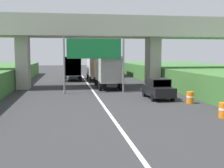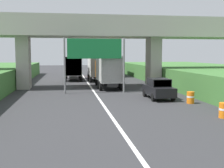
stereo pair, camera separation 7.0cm
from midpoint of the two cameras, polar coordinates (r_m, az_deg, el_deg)
name	(u,v)px [view 2 (the right image)]	position (r m, az deg, el deg)	size (l,w,h in m)	color
lane_centre_stripe	(97,96)	(25.38, -2.90, -2.47)	(0.20, 95.05, 0.01)	white
overpass_bridge	(91,35)	(32.03, -4.25, 9.86)	(40.00, 4.80, 7.82)	#ADA89E
overhead_highway_sign	(95,52)	(27.31, -3.43, 6.38)	(5.88, 0.18, 5.32)	slate
truck_silver	(97,67)	(39.82, -2.99, 3.40)	(2.44, 7.30, 3.44)	black
truck_green	(113,65)	(48.55, 0.30, 3.87)	(2.44, 7.30, 3.44)	black
truck_white	(73,67)	(41.36, -7.79, 3.45)	(2.44, 7.30, 3.44)	black
truck_orange	(108,71)	(31.48, -0.76, 2.71)	(2.44, 7.30, 3.44)	black
car_red	(94,71)	(48.50, -3.56, 2.59)	(1.86, 4.10, 1.72)	red
car_black	(158,89)	(24.19, 9.37, -0.92)	(1.86, 4.10, 1.72)	black
construction_barrel_2	(224,110)	(18.05, 21.61, -4.91)	(0.57, 0.57, 0.90)	orange
construction_barrel_3	(190,97)	(22.48, 15.55, -2.62)	(0.57, 0.57, 0.90)	orange
construction_barrel_4	(167,89)	(27.03, 11.13, -1.08)	(0.57, 0.57, 0.90)	orange
construction_barrel_5	(153,84)	(31.75, 8.20, 0.01)	(0.57, 0.57, 0.90)	orange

